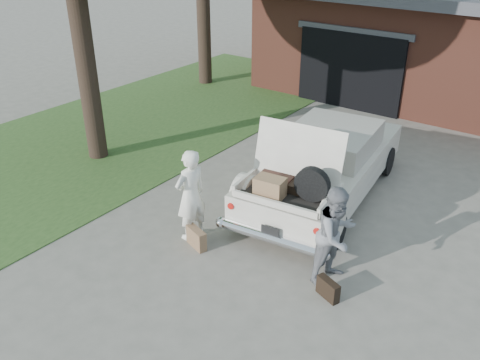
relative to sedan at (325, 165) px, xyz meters
The scene contains 8 objects.
ground 2.86m from the sedan, 100.93° to the right, with size 90.00×90.00×0.00m, color gray.
grass_strip 6.07m from the sedan, behind, with size 6.00×16.00×0.02m, color #2D4C1E.
house 8.82m from the sedan, 87.01° to the left, with size 12.80×7.80×3.30m.
sedan is the anchor object (origin of this frame).
woman_left 2.92m from the sedan, 113.62° to the right, with size 0.61×0.40×1.68m, color white.
woman_right 2.66m from the sedan, 58.30° to the right, with size 0.79×0.61×1.62m, color gray.
suitcase_left 3.06m from the sedan, 107.32° to the right, with size 0.45×0.14×0.35m, color #8E6848.
suitcase_right 3.17m from the sedan, 60.21° to the right, with size 0.40×0.13×0.31m, color black.
Camera 1 is at (4.56, -5.57, 5.11)m, focal length 38.00 mm.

